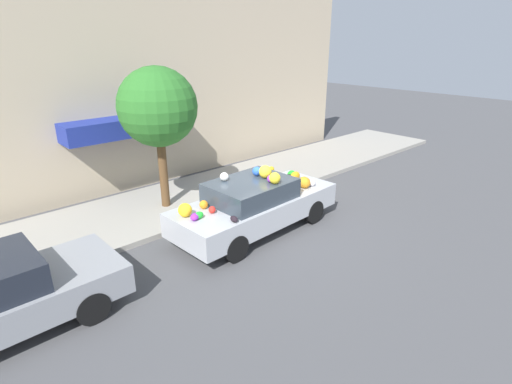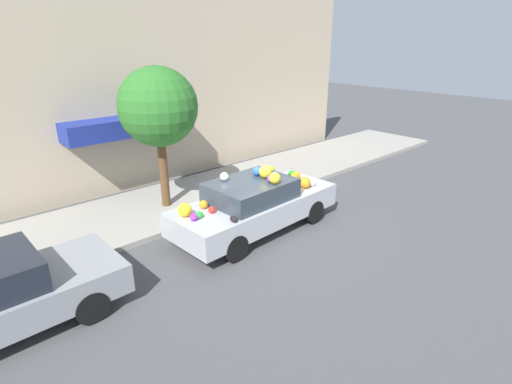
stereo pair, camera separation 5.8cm
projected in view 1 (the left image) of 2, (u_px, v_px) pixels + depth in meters
ground_plane at (252, 228)px, 10.47m from camera, size 60.00×60.00×0.00m
sidewalk_curb at (194, 197)px, 12.30m from camera, size 24.00×3.20×0.14m
building_facade at (147, 92)px, 12.71m from camera, size 18.00×1.20×6.17m
street_tree at (158, 108)px, 10.50m from camera, size 2.11×2.11×3.87m
fire_hydrant at (271, 177)px, 12.78m from camera, size 0.20×0.20×0.70m
art_car at (255, 204)px, 10.08m from camera, size 4.60×1.89×1.71m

